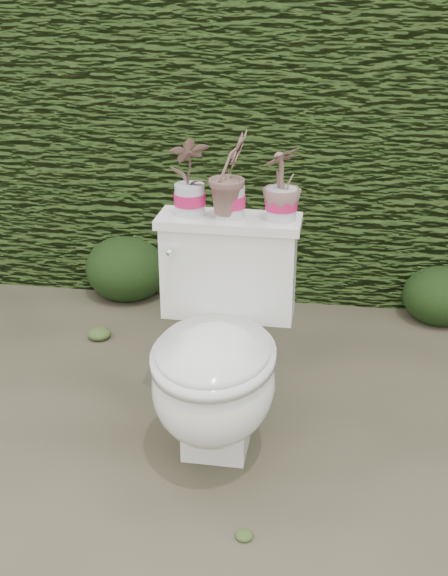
# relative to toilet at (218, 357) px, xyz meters

# --- Properties ---
(ground) EXTENTS (60.00, 60.00, 0.00)m
(ground) POSITION_rel_toilet_xyz_m (0.05, 0.11, -0.36)
(ground) COLOR brown
(ground) RESTS_ON ground
(hedge) EXTENTS (8.00, 1.00, 1.60)m
(hedge) POSITION_rel_toilet_xyz_m (0.05, 1.71, 0.44)
(hedge) COLOR #334C19
(hedge) RESTS_ON ground
(toilet) EXTENTS (0.50, 0.68, 0.78)m
(toilet) POSITION_rel_toilet_xyz_m (0.00, 0.00, 0.00)
(toilet) COLOR silver
(toilet) RESTS_ON ground
(potted_plant_left) EXTENTS (0.16, 0.14, 0.26)m
(potted_plant_left) POSITION_rel_toilet_xyz_m (-0.13, 0.24, 0.55)
(potted_plant_left) COLOR #1F6429
(potted_plant_left) RESTS_ON toilet
(potted_plant_center) EXTENTS (0.18, 0.20, 0.28)m
(potted_plant_center) POSITION_rel_toilet_xyz_m (0.01, 0.24, 0.56)
(potted_plant_center) COLOR #1F6429
(potted_plant_center) RESTS_ON toilet
(potted_plant_right) EXTENTS (0.19, 0.19, 0.24)m
(potted_plant_right) POSITION_rel_toilet_xyz_m (0.18, 0.24, 0.54)
(potted_plant_right) COLOR #1F6429
(potted_plant_right) RESTS_ON toilet
(liriope_clump_1) EXTENTS (0.43, 0.43, 0.34)m
(liriope_clump_1) POSITION_rel_toilet_xyz_m (-0.66, 1.21, -0.18)
(liriope_clump_1) COLOR #1D3311
(liriope_clump_1) RESTS_ON ground
(liriope_clump_2) EXTENTS (0.36, 0.36, 0.28)m
(liriope_clump_2) POSITION_rel_toilet_xyz_m (0.90, 1.15, -0.21)
(liriope_clump_2) COLOR #1D3311
(liriope_clump_2) RESTS_ON ground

